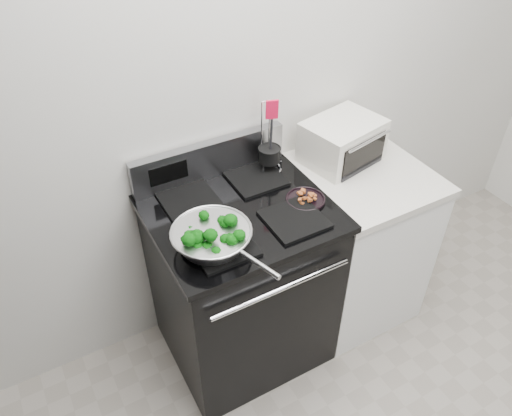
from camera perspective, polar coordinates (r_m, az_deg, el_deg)
back_wall at (r=2.34m, az=0.74°, el=14.36°), size 4.00×0.02×2.70m
gas_range at (r=2.50m, az=-1.63°, el=-8.44°), size 0.79×0.69×1.13m
counter at (r=2.80m, az=10.96°, el=-3.66°), size 0.62×0.68×0.92m
skillet at (r=1.98m, az=-5.05°, el=-3.25°), size 0.33×0.50×0.07m
broccoli_pile at (r=1.97m, az=-5.13°, el=-2.82°), size 0.26×0.26×0.09m
bacon_plate at (r=2.23m, az=5.67°, el=1.20°), size 0.18×0.18×0.04m
utensil_holder at (r=2.38m, az=1.53°, el=5.71°), size 0.12×0.12×0.38m
toaster_oven at (r=2.53m, az=9.84°, el=7.54°), size 0.42×0.35×0.21m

